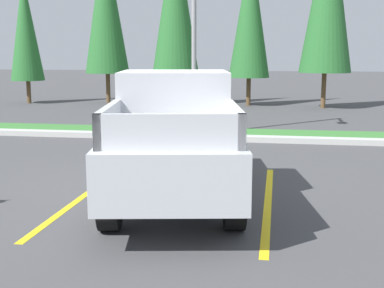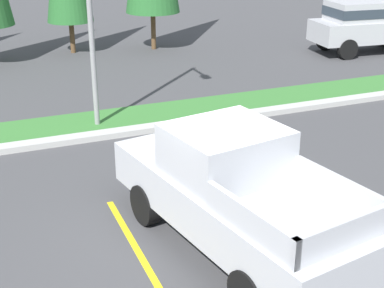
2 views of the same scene
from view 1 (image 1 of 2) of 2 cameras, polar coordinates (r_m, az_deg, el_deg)
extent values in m
plane|color=#424244|center=(9.51, -1.31, -4.59)|extent=(120.00, 120.00, 0.00)
cube|color=yellow|center=(9.12, -11.58, -5.41)|extent=(0.12, 4.80, 0.01)
cube|color=yellow|center=(8.54, 8.37, -6.37)|extent=(0.12, 4.80, 0.01)
cube|color=#B2B2AD|center=(14.34, 2.39, 0.70)|extent=(56.00, 0.40, 0.15)
cube|color=#387533|center=(15.42, 2.89, 1.19)|extent=(56.00, 1.80, 0.06)
cylinder|color=black|center=(10.17, -6.57, -1.49)|extent=(0.41, 0.80, 0.76)
cylinder|color=black|center=(10.14, 3.04, -1.48)|extent=(0.41, 0.80, 0.76)
cylinder|color=black|center=(7.18, -9.06, -6.45)|extent=(0.41, 0.80, 0.76)
cylinder|color=black|center=(7.14, 4.67, -6.46)|extent=(0.41, 0.80, 0.76)
cube|color=silver|center=(8.50, -1.98, -0.28)|extent=(2.78, 5.45, 0.76)
cube|color=silver|center=(8.69, -1.97, 5.27)|extent=(2.01, 1.88, 0.84)
cube|color=#2D3842|center=(9.51, -1.86, 5.98)|extent=(1.60, 0.34, 0.63)
cube|color=silver|center=(7.05, -9.19, 2.39)|extent=(0.43, 1.89, 0.44)
cube|color=silver|center=(7.00, 4.72, 2.43)|extent=(0.43, 1.89, 0.44)
cube|color=silver|center=(6.08, -2.48, 1.30)|extent=(1.79, 0.41, 0.44)
cube|color=silver|center=(11.05, -1.69, 0.87)|extent=(1.81, 0.47, 0.28)
cylinder|color=gray|center=(15.18, 0.22, 14.51)|extent=(0.14, 0.14, 7.16)
cylinder|color=brown|center=(26.06, -17.56, 5.51)|extent=(0.20, 0.20, 1.09)
cone|color=#28662D|center=(26.02, -17.92, 12.16)|extent=(1.57, 1.57, 4.96)
cylinder|color=brown|center=(25.21, -9.23, 6.10)|extent=(0.20, 0.20, 1.43)
cone|color=#28662D|center=(25.26, -9.50, 15.15)|extent=(2.07, 2.07, 6.54)
cylinder|color=brown|center=(23.71, -1.80, 6.01)|extent=(0.20, 0.20, 1.46)
cylinder|color=brown|center=(23.94, 6.25, 5.79)|extent=(0.20, 0.20, 1.28)
cone|color=#28662D|center=(23.94, 6.42, 14.32)|extent=(1.85, 1.85, 5.84)
cylinder|color=brown|center=(23.37, 14.31, 5.76)|extent=(0.20, 0.20, 1.55)
camera|label=2|loc=(6.18, -76.30, 30.50)|focal=52.18mm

